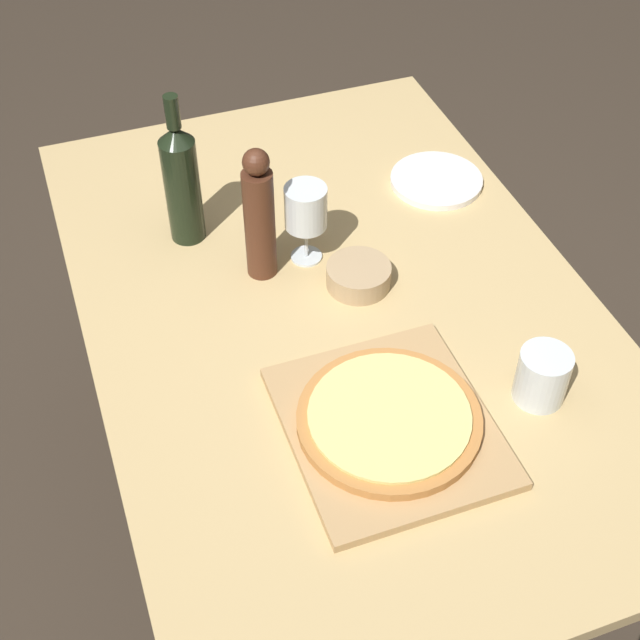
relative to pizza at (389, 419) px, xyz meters
The scene contains 10 objects.
ground_plane 0.85m from the pizza, 84.60° to the left, with size 12.00×12.00×0.00m, color #382D23.
dining_table 0.33m from the pizza, 84.60° to the left, with size 0.94×1.44×0.76m.
cutting_board 0.02m from the pizza, 113.63° to the right, with size 0.33×0.37×0.02m.
pizza is the anchor object (origin of this frame).
wine_bottle 0.64m from the pizza, 107.57° to the left, with size 0.07×0.07×0.32m.
pepper_mill 0.47m from the pizza, 100.15° to the left, with size 0.06×0.06×0.28m.
wine_glass 0.46m from the pizza, 88.18° to the left, with size 0.08×0.08×0.17m.
small_bowl 0.36m from the pizza, 76.53° to the left, with size 0.12×0.12×0.04m.
drinking_tumbler 0.27m from the pizza, ahead, with size 0.09×0.09×0.10m.
dinner_plate 0.70m from the pizza, 58.47° to the left, with size 0.20×0.20×0.01m.
Camera 1 is at (-0.44, -1.12, 1.93)m, focal length 50.00 mm.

